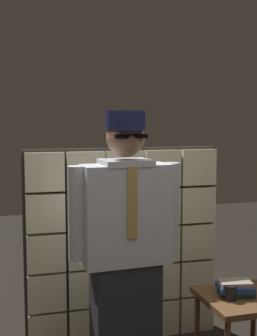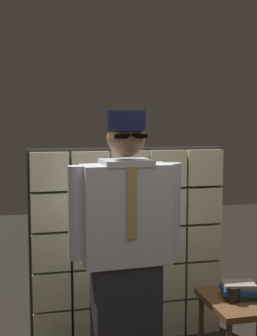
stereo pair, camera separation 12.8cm
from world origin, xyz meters
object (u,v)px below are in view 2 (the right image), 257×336
side_table (246,308)px  coffee_mug (234,294)px  standing_person (126,251)px  book_stack (239,290)px

side_table → coffee_mug: bearing=-164.5°
standing_person → book_stack: standing_person is taller
standing_person → book_stack: (0.78, 0.11, -0.34)m
standing_person → side_table: 0.94m
side_table → coffee_mug: size_ratio=4.13×
coffee_mug → standing_person: bearing=-176.2°
side_table → coffee_mug: 0.16m
coffee_mug → side_table: bearing=15.5°
standing_person → coffee_mug: standing_person is taller
coffee_mug → book_stack: bearing=41.7°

